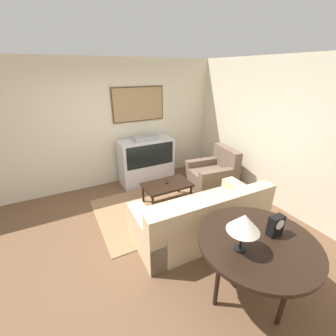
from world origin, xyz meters
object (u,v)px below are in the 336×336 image
object	(u,v)px
armchair	(213,175)
mantel_clock	(276,226)
couch	(201,219)
table_lamp	(244,223)
coffee_table	(167,186)
tv	(146,161)
console_table	(257,245)

from	to	relation	value
armchair	mantel_clock	distance (m)	2.62
couch	armchair	size ratio (longest dim) A/B	2.11
table_lamp	mantel_clock	size ratio (longest dim) A/B	1.80
couch	table_lamp	bearing A→B (deg)	72.87
couch	armchair	distance (m)	1.66
couch	table_lamp	xyz separation A→B (m)	(-0.37, -1.13, 0.82)
couch	coffee_table	world-z (taller)	couch
couch	table_lamp	size ratio (longest dim) A/B	4.97
table_lamp	tv	bearing A→B (deg)	84.12
couch	table_lamp	distance (m)	1.45
armchair	mantel_clock	xyz separation A→B (m)	(-1.03, -2.33, 0.62)
mantel_clock	console_table	bearing A→B (deg)	178.06
tv	coffee_table	bearing A→B (deg)	-90.60
console_table	mantel_clock	bearing A→B (deg)	-1.94
console_table	mantel_clock	distance (m)	0.29
couch	tv	bearing A→B (deg)	-87.89
armchair	table_lamp	size ratio (longest dim) A/B	2.36
armchair	coffee_table	xyz separation A→B (m)	(-1.20, -0.10, 0.08)
tv	table_lamp	size ratio (longest dim) A/B	2.84
tv	coffee_table	world-z (taller)	tv
tv	console_table	size ratio (longest dim) A/B	0.94
armchair	console_table	world-z (taller)	armchair
coffee_table	console_table	distance (m)	2.25
couch	mantel_clock	size ratio (longest dim) A/B	8.94
armchair	table_lamp	distance (m)	2.90
table_lamp	coffee_table	bearing A→B (deg)	81.63
console_table	table_lamp	bearing A→B (deg)	-178.60
tv	console_table	world-z (taller)	tv
coffee_table	table_lamp	bearing A→B (deg)	-98.37
tv	table_lamp	world-z (taller)	table_lamp
tv	couch	world-z (taller)	tv
table_lamp	console_table	bearing A→B (deg)	1.40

